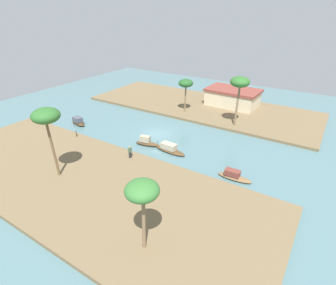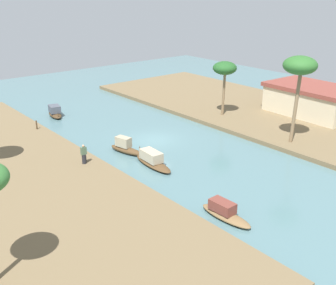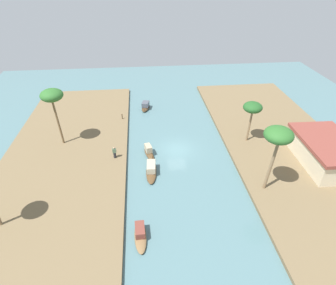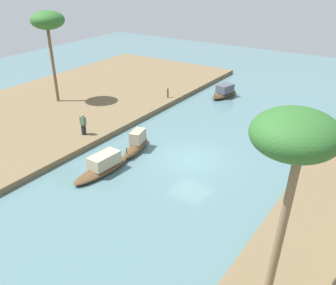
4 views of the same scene
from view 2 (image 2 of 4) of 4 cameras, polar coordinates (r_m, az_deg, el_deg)
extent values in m
plane|color=slate|center=(39.14, -1.86, 0.31)|extent=(70.94, 70.94, 0.00)
cube|color=brown|center=(48.80, 11.76, 4.27)|extent=(41.99, 15.64, 0.41)
ellipsoid|color=brown|center=(36.24, -5.62, -1.02)|extent=(3.54, 1.66, 0.54)
cube|color=tan|center=(36.20, -6.03, 0.10)|extent=(1.48, 1.01, 0.84)
cylinder|color=brown|center=(35.14, -3.82, -0.90)|extent=(0.07, 0.07, 0.46)
ellipsoid|color=#47331E|center=(47.79, -14.96, 3.69)|extent=(3.50, 1.84, 0.47)
cube|color=#4C515B|center=(47.65, -15.03, 4.40)|extent=(1.72, 1.37, 0.75)
cylinder|color=#47331E|center=(46.31, -14.59, 3.66)|extent=(0.07, 0.07, 0.35)
ellipsoid|color=brown|center=(33.57, -2.00, -2.86)|extent=(4.49, 1.49, 0.41)
cube|color=tan|center=(33.55, -2.27, -1.79)|extent=(2.09, 1.13, 0.77)
ellipsoid|color=brown|center=(26.59, 7.80, -9.76)|extent=(3.81, 1.21, 0.41)
cube|color=brown|center=(26.51, 7.33, -8.51)|extent=(1.67, 0.92, 0.66)
cylinder|color=#232328|center=(33.57, -11.22, -2.17)|extent=(0.36, 0.36, 0.76)
cube|color=#4C664C|center=(33.32, -11.30, -1.10)|extent=(0.27, 0.45, 0.60)
sphere|color=tan|center=(33.18, -11.35, -0.45)|extent=(0.21, 0.21, 0.21)
cylinder|color=#4C3823|center=(42.63, -17.28, 2.28)|extent=(0.14, 0.14, 0.85)
cylinder|color=#7F6647|center=(45.27, 7.49, 6.49)|extent=(0.27, 0.39, 4.51)
ellipsoid|color=#235623|center=(44.69, 7.65, 9.91)|extent=(2.49, 2.49, 1.37)
cylinder|color=#7F6647|center=(38.36, 16.79, 4.52)|extent=(0.31, 0.71, 6.20)
ellipsoid|color=#2D6628|center=(37.57, 17.36, 9.90)|extent=(2.87, 2.87, 1.58)
cube|color=beige|center=(47.96, 18.86, 5.21)|extent=(9.07, 5.95, 2.66)
cube|color=brown|center=(47.61, 19.07, 6.99)|extent=(9.62, 6.31, 0.42)
camera|label=1|loc=(11.74, -88.20, 18.88)|focal=28.77mm
camera|label=3|loc=(19.69, 65.90, 33.55)|focal=30.13mm
camera|label=4|loc=(34.94, 37.40, 14.25)|focal=42.62mm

